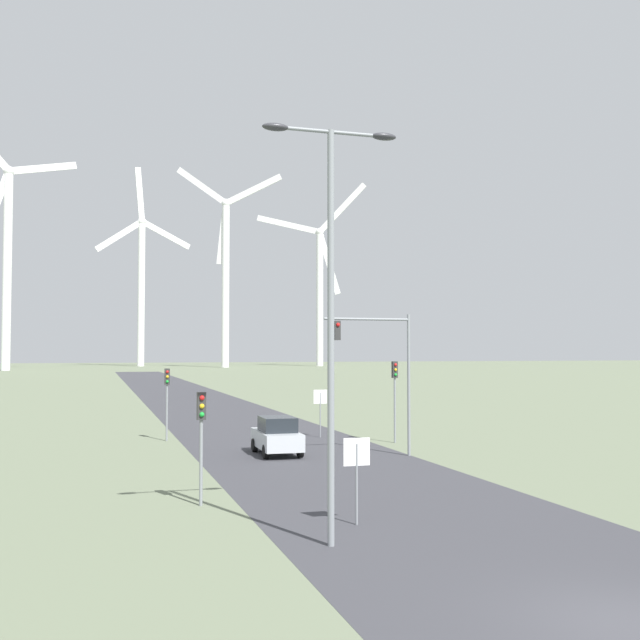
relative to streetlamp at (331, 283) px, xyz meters
name	(u,v)px	position (x,y,z in m)	size (l,w,h in m)	color
ground_plane	(631,623)	(3.66, -6.76, -6.77)	(600.00, 600.00, 0.00)	#667056
road_surface	(219,413)	(3.66, 41.24, -6.77)	(10.00, 240.00, 0.01)	#38383D
streetlamp	(331,283)	(0.00, 0.00, 0.00)	(3.69, 0.32, 10.87)	gray
stop_sign_near	(357,464)	(1.41, 2.00, -5.03)	(0.81, 0.07, 2.50)	gray
stop_sign_far	(320,404)	(6.67, 23.05, -4.85)	(0.81, 0.07, 2.75)	gray
traffic_light_post_near_left	(201,422)	(-2.53, 5.97, -4.08)	(0.28, 0.33, 3.67)	gray
traffic_light_post_near_right	(395,383)	(9.83, 19.44, -3.55)	(0.28, 0.34, 4.43)	gray
traffic_light_post_mid_left	(167,388)	(-2.00, 23.85, -3.83)	(0.28, 0.34, 4.02)	gray
traffic_light_mast_overhead	(382,356)	(7.17, 14.62, -2.03)	(4.32, 0.35, 6.75)	gray
car_approaching	(277,436)	(2.59, 16.78, -5.86)	(1.88, 4.14, 1.83)	#B7BCC1
wind_turbine_left	(7,250)	(-27.07, 181.91, 23.22)	(27.81, 6.30, 62.97)	white
wind_turbine_center	(141,278)	(7.96, 222.85, 21.15)	(29.99, 6.43, 62.98)	white
wind_turbine_right	(226,267)	(30.77, 199.49, 22.70)	(29.25, 14.14, 59.80)	white
wind_turbine_far_right	(320,282)	(62.76, 209.45, 20.20)	(32.97, 13.94, 58.57)	white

